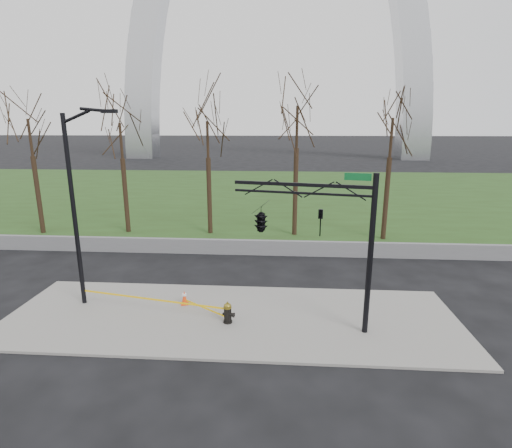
# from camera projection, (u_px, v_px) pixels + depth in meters

# --- Properties ---
(ground) EXTENTS (500.00, 500.00, 0.00)m
(ground) POSITION_uv_depth(u_px,v_px,m) (231.00, 318.00, 15.80)
(ground) COLOR black
(ground) RESTS_ON ground
(sidewalk) EXTENTS (18.00, 6.00, 0.10)m
(sidewalk) POSITION_uv_depth(u_px,v_px,m) (231.00, 317.00, 15.79)
(sidewalk) COLOR gray
(sidewalk) RESTS_ON ground
(grass_strip) EXTENTS (120.00, 40.00, 0.06)m
(grass_strip) POSITION_uv_depth(u_px,v_px,m) (265.00, 192.00, 44.79)
(grass_strip) COLOR #233C15
(grass_strip) RESTS_ON ground
(guardrail) EXTENTS (60.00, 0.30, 0.90)m
(guardrail) POSITION_uv_depth(u_px,v_px,m) (248.00, 247.00, 23.42)
(guardrail) COLOR #59595B
(guardrail) RESTS_ON ground
(tree_row) EXTENTS (33.81, 4.00, 9.33)m
(tree_row) POSITION_uv_depth(u_px,v_px,m) (164.00, 168.00, 26.65)
(tree_row) COLOR black
(tree_row) RESTS_ON ground
(fire_hydrant) EXTENTS (0.54, 0.35, 0.87)m
(fire_hydrant) POSITION_uv_depth(u_px,v_px,m) (228.00, 313.00, 15.18)
(fire_hydrant) COLOR black
(fire_hydrant) RESTS_ON sidewalk
(traffic_cone) EXTENTS (0.39, 0.39, 0.62)m
(traffic_cone) POSITION_uv_depth(u_px,v_px,m) (184.00, 297.00, 16.76)
(traffic_cone) COLOR red
(traffic_cone) RESTS_ON sidewalk
(street_light) EXTENTS (2.38, 0.53, 8.21)m
(street_light) POSITION_uv_depth(u_px,v_px,m) (77.00, 198.00, 15.79)
(street_light) COLOR black
(street_light) RESTS_ON ground
(traffic_signal_mast) EXTENTS (5.01, 2.54, 6.00)m
(traffic_signal_mast) POSITION_uv_depth(u_px,v_px,m) (281.00, 220.00, 14.45)
(traffic_signal_mast) COLOR black
(traffic_signal_mast) RESTS_ON ground
(caution_tape) EXTENTS (6.43, 1.47, 0.44)m
(caution_tape) POSITION_uv_depth(u_px,v_px,m) (167.00, 302.00, 15.99)
(caution_tape) COLOR yellow
(caution_tape) RESTS_ON ground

